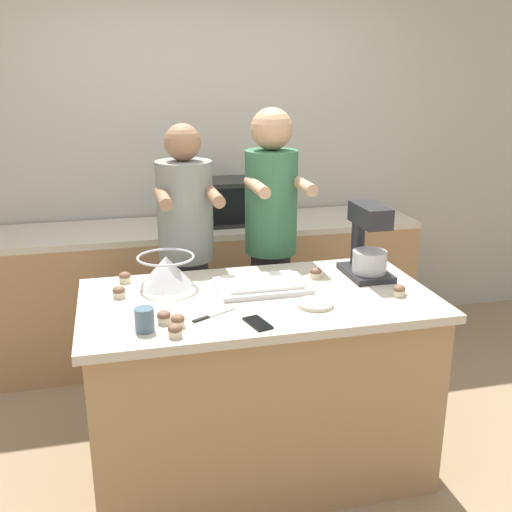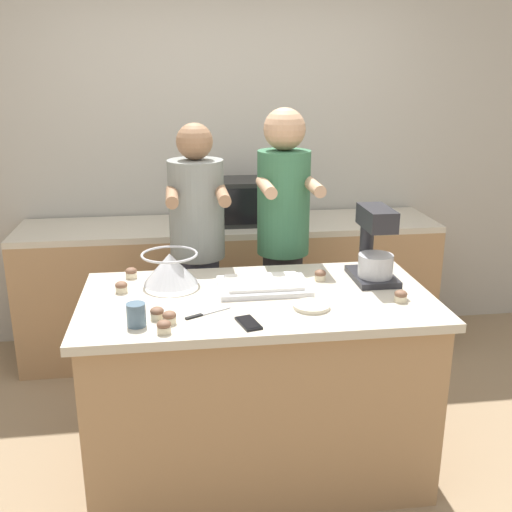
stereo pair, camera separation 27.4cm
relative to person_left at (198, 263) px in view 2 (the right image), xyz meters
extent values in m
plane|color=#937A5B|center=(0.24, -0.66, -0.88)|extent=(16.00, 16.00, 0.00)
cube|color=#B2ADA3|center=(0.24, 1.04, 0.47)|extent=(10.00, 0.06, 2.70)
cube|color=#A87F56|center=(0.24, -0.66, -0.44)|extent=(1.55, 0.81, 0.88)
cube|color=beige|center=(0.24, -0.66, 0.02)|extent=(1.62, 0.86, 0.04)
cube|color=#A87F56|center=(0.24, 0.69, -0.43)|extent=(2.80, 0.60, 0.88)
cube|color=beige|center=(0.24, 0.69, 0.03)|extent=(2.80, 0.60, 0.04)
cylinder|color=#33384C|center=(0.00, 0.00, -0.42)|extent=(0.24, 0.24, 0.91)
cylinder|color=gray|center=(0.00, 0.00, 0.31)|extent=(0.30, 0.30, 0.54)
sphere|color=#936B4C|center=(0.00, 0.00, 0.67)|extent=(0.20, 0.20, 0.20)
cylinder|color=#936B4C|center=(-0.13, -0.17, 0.42)|extent=(0.06, 0.34, 0.06)
cylinder|color=#936B4C|center=(0.13, -0.17, 0.42)|extent=(0.06, 0.34, 0.06)
cylinder|color=#232328|center=(0.48, 0.00, -0.42)|extent=(0.23, 0.23, 0.92)
cylinder|color=#38704C|center=(0.48, 0.00, 0.33)|extent=(0.29, 0.29, 0.58)
sphere|color=tan|center=(0.48, 0.00, 0.73)|extent=(0.23, 0.23, 0.23)
cylinder|color=tan|center=(0.36, -0.17, 0.45)|extent=(0.06, 0.34, 0.06)
cylinder|color=tan|center=(0.61, -0.17, 0.45)|extent=(0.06, 0.34, 0.06)
cube|color=#232328|center=(0.84, -0.51, 0.06)|extent=(0.20, 0.30, 0.03)
cylinder|color=#232328|center=(0.84, -0.40, 0.19)|extent=(0.07, 0.07, 0.24)
cube|color=#232328|center=(0.84, -0.53, 0.36)|extent=(0.13, 0.26, 0.10)
cylinder|color=#BCBCC1|center=(0.84, -0.55, 0.13)|extent=(0.17, 0.17, 0.11)
cone|color=#BCBCC1|center=(-0.15, -0.43, 0.12)|extent=(0.27, 0.27, 0.15)
torus|color=#BCBCC1|center=(-0.15, -0.43, 0.19)|extent=(0.28, 0.28, 0.01)
cube|color=silver|center=(0.29, -0.57, 0.05)|extent=(0.43, 0.29, 0.02)
cube|color=white|center=(0.29, -0.57, 0.07)|extent=(0.35, 0.24, 0.02)
cube|color=black|center=(0.35, 0.69, 0.19)|extent=(0.48, 0.33, 0.29)
cube|color=black|center=(0.31, 0.52, 0.19)|extent=(0.33, 0.01, 0.24)
cube|color=#2D2D2D|center=(0.53, 0.52, 0.19)|extent=(0.10, 0.01, 0.24)
cube|color=black|center=(0.17, -0.97, 0.05)|extent=(0.10, 0.16, 0.01)
cube|color=black|center=(0.17, -0.97, 0.05)|extent=(0.09, 0.14, 0.00)
cylinder|color=slate|center=(-0.29, -0.92, 0.09)|extent=(0.08, 0.08, 0.10)
cylinder|color=beige|center=(0.46, -0.84, 0.05)|extent=(0.16, 0.16, 0.02)
cube|color=#BCBCC1|center=(0.04, -0.82, 0.04)|extent=(0.13, 0.08, 0.01)
cube|color=black|center=(-0.05, -0.87, 0.04)|extent=(0.08, 0.05, 0.01)
cylinder|color=beige|center=(-0.35, -0.33, 0.06)|extent=(0.05, 0.05, 0.03)
ellipsoid|color=brown|center=(-0.35, -0.33, 0.08)|extent=(0.06, 0.06, 0.03)
cylinder|color=beige|center=(-0.38, -0.53, 0.06)|extent=(0.05, 0.05, 0.03)
ellipsoid|color=brown|center=(-0.38, -0.53, 0.08)|extent=(0.06, 0.06, 0.03)
cylinder|color=beige|center=(-0.18, -1.01, 0.06)|extent=(0.05, 0.05, 0.03)
ellipsoid|color=brown|center=(-0.18, -1.01, 0.08)|extent=(0.06, 0.06, 0.03)
cylinder|color=beige|center=(-0.21, -0.87, 0.06)|extent=(0.05, 0.05, 0.03)
ellipsoid|color=brown|center=(-0.21, -0.87, 0.08)|extent=(0.06, 0.06, 0.03)
cylinder|color=beige|center=(-0.16, -0.92, 0.06)|extent=(0.05, 0.05, 0.03)
ellipsoid|color=brown|center=(-0.16, -0.92, 0.08)|extent=(0.06, 0.06, 0.03)
cylinder|color=beige|center=(0.58, -0.49, 0.06)|extent=(0.05, 0.05, 0.03)
ellipsoid|color=brown|center=(0.58, -0.49, 0.08)|extent=(0.06, 0.06, 0.03)
cylinder|color=beige|center=(0.87, -0.82, 0.06)|extent=(0.05, 0.05, 0.03)
ellipsoid|color=brown|center=(0.87, -0.82, 0.08)|extent=(0.06, 0.06, 0.03)
camera|label=1|loc=(-0.38, -3.16, 1.05)|focal=42.00mm
camera|label=2|loc=(-0.11, -3.21, 1.05)|focal=42.00mm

